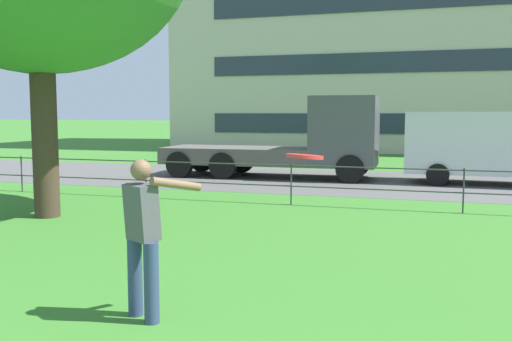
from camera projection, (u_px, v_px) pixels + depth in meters
The scene contains 6 objects.
street_strip at pixel (390, 183), 18.06m from camera, with size 80.00×6.99×0.01m, color #565454.
park_fence at pixel (374, 180), 13.16m from camera, with size 35.22×0.04×1.00m.
person_thrower at pixel (143, 234), 6.07m from camera, with size 0.75×0.67×1.72m.
frisbee at pixel (305, 156), 4.11m from camera, with size 0.38×0.38×0.05m.
flatbed_truck_right at pixel (301, 142), 19.34m from camera, with size 7.37×2.62×2.75m.
panel_van_far_right at pixel (492, 143), 17.56m from camera, with size 5.07×2.25×2.24m.
Camera 1 is at (1.35, -0.75, 2.21)m, focal length 40.15 mm.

